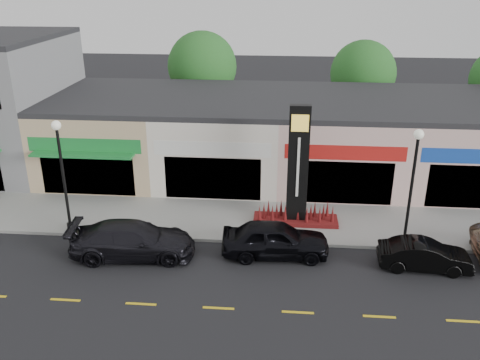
{
  "coord_description": "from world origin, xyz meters",
  "views": [
    {
      "loc": [
        2.2,
        -18.82,
        11.81
      ],
      "look_at": [
        0.21,
        4.0,
        2.4
      ],
      "focal_mm": 38.0,
      "sensor_mm": 36.0,
      "label": 1
    }
  ],
  "objects_px": {
    "lamp_west_near": "(62,165)",
    "car_black_conv": "(425,255)",
    "lamp_east_near": "(413,176)",
    "car_black_sedan": "(275,239)",
    "car_dark_sedan": "(133,240)",
    "pylon_sign": "(297,183)"
  },
  "relations": [
    {
      "from": "lamp_west_near",
      "to": "lamp_east_near",
      "type": "distance_m",
      "value": 16.0
    },
    {
      "from": "pylon_sign",
      "to": "car_black_conv",
      "type": "distance_m",
      "value": 6.73
    },
    {
      "from": "lamp_east_near",
      "to": "car_black_sedan",
      "type": "height_order",
      "value": "lamp_east_near"
    },
    {
      "from": "car_black_sedan",
      "to": "car_dark_sedan",
      "type": "bearing_deg",
      "value": 91.98
    },
    {
      "from": "lamp_west_near",
      "to": "car_black_sedan",
      "type": "bearing_deg",
      "value": -7.94
    },
    {
      "from": "car_black_sedan",
      "to": "car_black_conv",
      "type": "distance_m",
      "value": 6.39
    },
    {
      "from": "lamp_west_near",
      "to": "pylon_sign",
      "type": "height_order",
      "value": "pylon_sign"
    },
    {
      "from": "car_black_sedan",
      "to": "car_black_conv",
      "type": "height_order",
      "value": "car_black_sedan"
    },
    {
      "from": "pylon_sign",
      "to": "car_black_sedan",
      "type": "relative_size",
      "value": 1.26
    },
    {
      "from": "car_black_sedan",
      "to": "lamp_east_near",
      "type": "bearing_deg",
      "value": -80.2
    },
    {
      "from": "car_black_sedan",
      "to": "lamp_west_near",
      "type": "bearing_deg",
      "value": 78.62
    },
    {
      "from": "lamp_west_near",
      "to": "car_black_conv",
      "type": "distance_m",
      "value": 16.77
    },
    {
      "from": "pylon_sign",
      "to": "car_black_sedan",
      "type": "height_order",
      "value": "pylon_sign"
    },
    {
      "from": "car_dark_sedan",
      "to": "car_black_sedan",
      "type": "distance_m",
      "value": 6.34
    },
    {
      "from": "lamp_west_near",
      "to": "car_black_conv",
      "type": "relative_size",
      "value": 1.42
    },
    {
      "from": "lamp_west_near",
      "to": "pylon_sign",
      "type": "distance_m",
      "value": 11.19
    },
    {
      "from": "lamp_east_near",
      "to": "pylon_sign",
      "type": "height_order",
      "value": "pylon_sign"
    },
    {
      "from": "car_black_conv",
      "to": "pylon_sign",
      "type": "bearing_deg",
      "value": 59.15
    },
    {
      "from": "lamp_west_near",
      "to": "lamp_east_near",
      "type": "bearing_deg",
      "value": 0.0
    },
    {
      "from": "lamp_east_near",
      "to": "car_dark_sedan",
      "type": "distance_m",
      "value": 12.71
    },
    {
      "from": "lamp_east_near",
      "to": "car_dark_sedan",
      "type": "xyz_separation_m",
      "value": [
        -12.27,
        -2.0,
        -2.68
      ]
    },
    {
      "from": "lamp_east_near",
      "to": "car_black_sedan",
      "type": "relative_size",
      "value": 1.15
    }
  ]
}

